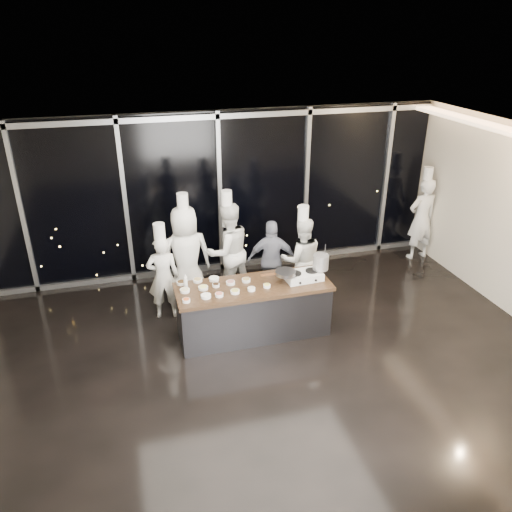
{
  "coord_description": "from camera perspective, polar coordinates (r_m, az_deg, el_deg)",
  "views": [
    {
      "loc": [
        -1.8,
        -5.78,
        4.69
      ],
      "look_at": [
        0.13,
        1.2,
        1.26
      ],
      "focal_mm": 35.0,
      "sensor_mm": 36.0,
      "label": 1
    }
  ],
  "objects": [
    {
      "name": "stove",
      "position": [
        8.07,
        5.43,
        -2.25
      ],
      "size": [
        0.61,
        0.41,
        0.14
      ],
      "rotation": [
        0.0,
        0.0,
        0.06
      ],
      "color": "silver",
      "rests_on": "demo_counter"
    },
    {
      "name": "squeeze_bottle",
      "position": [
        7.86,
        -8.07,
        -2.83
      ],
      "size": [
        0.06,
        0.06,
        0.23
      ],
      "color": "silver",
      "rests_on": "demo_counter"
    },
    {
      "name": "ground",
      "position": [
        7.66,
        1.51,
        -12.41
      ],
      "size": [
        9.0,
        9.0,
        0.0
      ],
      "primitive_type": "plane",
      "color": "black",
      "rests_on": "ground"
    },
    {
      "name": "chef_right",
      "position": [
        9.0,
        5.2,
        -0.33
      ],
      "size": [
        0.84,
        0.69,
        1.81
      ],
      "rotation": [
        0.0,
        0.0,
        3.01
      ],
      "color": "silver",
      "rests_on": "ground"
    },
    {
      "name": "chef_far_left",
      "position": [
        8.57,
        -10.56,
        -2.28
      ],
      "size": [
        0.58,
        0.42,
        1.73
      ],
      "rotation": [
        0.0,
        0.0,
        3.03
      ],
      "color": "silver",
      "rests_on": "ground"
    },
    {
      "name": "demo_counter",
      "position": [
        8.11,
        -0.31,
        -6.12
      ],
      "size": [
        2.46,
        0.86,
        0.9
      ],
      "color": "#353539",
      "rests_on": "ground"
    },
    {
      "name": "prep_bowls",
      "position": [
        7.81,
        -4.78,
        -3.53
      ],
      "size": [
        1.41,
        0.72,
        0.05
      ],
      "color": "white",
      "rests_on": "demo_counter"
    },
    {
      "name": "window_wall",
      "position": [
        9.88,
        -4.21,
        7.06
      ],
      "size": [
        8.9,
        0.11,
        3.2
      ],
      "color": "black",
      "rests_on": "ground"
    },
    {
      "name": "room_shell",
      "position": [
        6.58,
        3.19,
        3.52
      ],
      "size": [
        9.02,
        7.02,
        3.21
      ],
      "color": "beige",
      "rests_on": "ground"
    },
    {
      "name": "chef_side",
      "position": [
        11.12,
        18.39,
        4.14
      ],
      "size": [
        0.69,
        0.49,
        2.0
      ],
      "rotation": [
        0.0,
        0.0,
        3.25
      ],
      "color": "silver",
      "rests_on": "ground"
    },
    {
      "name": "frying_pan",
      "position": [
        7.91,
        3.34,
        -1.92
      ],
      "size": [
        0.59,
        0.35,
        0.06
      ],
      "rotation": [
        0.0,
        0.0,
        0.06
      ],
      "color": "slate",
      "rests_on": "stove"
    },
    {
      "name": "chef_center",
      "position": [
        9.01,
        -3.23,
        0.6
      ],
      "size": [
        1.05,
        0.91,
        2.05
      ],
      "rotation": [
        0.0,
        0.0,
        3.43
      ],
      "color": "silver",
      "rests_on": "ground"
    },
    {
      "name": "guest",
      "position": [
        9.01,
        1.84,
        -0.5
      ],
      "size": [
        0.95,
        0.58,
        1.52
      ],
      "rotation": [
        0.0,
        0.0,
        2.89
      ],
      "color": "#121933",
      "rests_on": "ground"
    },
    {
      "name": "stock_pot",
      "position": [
        8.09,
        7.42,
        -0.68
      ],
      "size": [
        0.27,
        0.27,
        0.25
      ],
      "primitive_type": "cylinder",
      "rotation": [
        0.0,
        0.0,
        0.06
      ],
      "color": "silver",
      "rests_on": "stove"
    },
    {
      "name": "chef_left",
      "position": [
        8.82,
        -7.98,
        -0.04
      ],
      "size": [
        0.98,
        0.71,
        2.1
      ],
      "rotation": [
        0.0,
        0.0,
        3.28
      ],
      "color": "silver",
      "rests_on": "ground"
    }
  ]
}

